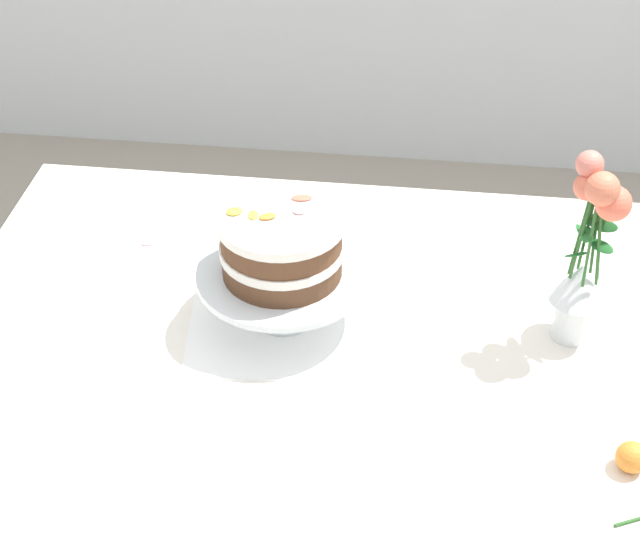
# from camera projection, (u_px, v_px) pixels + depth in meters

# --- Properties ---
(dining_table) EXTENTS (1.40, 1.00, 0.74)m
(dining_table) POSITION_uv_depth(u_px,v_px,m) (343.00, 396.00, 1.70)
(dining_table) COLOR white
(dining_table) RESTS_ON ground
(linen_napkin) EXTENTS (0.35, 0.35, 0.00)m
(linen_napkin) POSITION_uv_depth(u_px,v_px,m) (284.00, 317.00, 1.72)
(linen_napkin) COLOR white
(linen_napkin) RESTS_ON dining_table
(cake_stand) EXTENTS (0.29, 0.29, 0.10)m
(cake_stand) POSITION_uv_depth(u_px,v_px,m) (283.00, 280.00, 1.67)
(cake_stand) COLOR silver
(cake_stand) RESTS_ON linen_napkin
(layer_cake) EXTENTS (0.21, 0.21, 0.12)m
(layer_cake) POSITION_uv_depth(u_px,v_px,m) (282.00, 244.00, 1.63)
(layer_cake) COLOR brown
(layer_cake) RESTS_ON cake_stand
(flower_vase) EXTENTS (0.10, 0.10, 0.35)m
(flower_vase) POSITION_uv_depth(u_px,v_px,m) (588.00, 252.00, 1.57)
(flower_vase) COLOR silver
(flower_vase) RESTS_ON dining_table
(fallen_rose) EXTENTS (0.14, 0.14, 0.05)m
(fallen_rose) POSITION_uv_depth(u_px,v_px,m) (633.00, 459.00, 1.44)
(fallen_rose) COLOR #2D6028
(fallen_rose) RESTS_ON dining_table
(loose_petal_0) EXTENTS (0.04, 0.03, 0.00)m
(loose_petal_0) POSITION_uv_depth(u_px,v_px,m) (148.00, 242.00, 1.90)
(loose_petal_0) COLOR pink
(loose_petal_0) RESTS_ON dining_table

